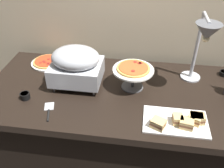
{
  "coord_description": "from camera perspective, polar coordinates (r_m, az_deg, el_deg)",
  "views": [
    {
      "loc": [
        0.1,
        -1.32,
        1.77
      ],
      "look_at": [
        -0.09,
        0.0,
        0.81
      ],
      "focal_mm": 39.75,
      "sensor_mm": 36.0,
      "label": 1
    }
  ],
  "objects": [
    {
      "name": "pizza_plate_raised_stand",
      "position": [
        1.63,
        4.9,
        2.94
      ],
      "size": [
        0.27,
        0.27,
        0.16
      ],
      "color": "#595B60",
      "rests_on": "buffet_table"
    },
    {
      "name": "heat_lamp",
      "position": [
        1.58,
        20.49,
        9.93
      ],
      "size": [
        0.15,
        0.32,
        0.49
      ],
      "color": "#B7BABF",
      "rests_on": "buffet_table"
    },
    {
      "name": "buffet_table",
      "position": [
        1.91,
        2.63,
        -10.61
      ],
      "size": [
        1.9,
        0.84,
        0.76
      ],
      "color": "black",
      "rests_on": "ground_plane"
    },
    {
      "name": "sauce_cup_near",
      "position": [
        1.99,
        24.41,
        2.29
      ],
      "size": [
        0.07,
        0.07,
        0.03
      ],
      "color": "black",
      "rests_on": "buffet_table"
    },
    {
      "name": "pizza_plate_front",
      "position": [
        2.02,
        -14.64,
        4.91
      ],
      "size": [
        0.25,
        0.25,
        0.03
      ],
      "color": "white",
      "rests_on": "buffet_table"
    },
    {
      "name": "sauce_cup_far",
      "position": [
        1.68,
        -19.38,
        -2.55
      ],
      "size": [
        0.06,
        0.06,
        0.04
      ],
      "color": "black",
      "rests_on": "buffet_table"
    },
    {
      "name": "sandwich_platter",
      "position": [
        1.47,
        15.68,
        -8.15
      ],
      "size": [
        0.37,
        0.23,
        0.06
      ],
      "color": "white",
      "rests_on": "buffet_table"
    },
    {
      "name": "chafing_dish",
      "position": [
        1.66,
        -8.26,
        4.47
      ],
      "size": [
        0.34,
        0.27,
        0.28
      ],
      "color": "#B7BABF",
      "rests_on": "buffet_table"
    },
    {
      "name": "ground_plane",
      "position": [
        2.21,
        2.35,
        -17.54
      ],
      "size": [
        8.0,
        8.0,
        0.0
      ],
      "primitive_type": "plane",
      "color": "#4C443D"
    },
    {
      "name": "back_wall",
      "position": [
        1.91,
        5.0,
        18.26
      ],
      "size": [
        4.4,
        0.04,
        2.4
      ],
      "primitive_type": "cube",
      "color": "#C6B593",
      "rests_on": "ground_plane"
    },
    {
      "name": "serving_spatula",
      "position": [
        1.55,
        -14.34,
        -5.94
      ],
      "size": [
        0.08,
        0.17,
        0.01
      ],
      "color": "#B7BABF",
      "rests_on": "buffet_table"
    }
  ]
}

